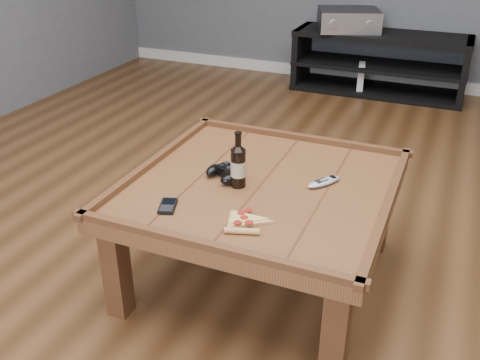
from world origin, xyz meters
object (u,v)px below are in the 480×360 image
at_px(beer_bottle, 238,165).
at_px(smartphone, 168,206).
at_px(remote_control, 324,182).
at_px(game_controller, 225,173).
at_px(av_receiver, 349,20).
at_px(media_console, 379,64).
at_px(pizza_slice, 244,221).
at_px(coffee_table, 261,197).
at_px(game_console, 361,80).

distance_m(beer_bottle, smartphone, 0.32).
bearing_deg(remote_control, smartphone, -106.06).
distance_m(game_controller, av_receiver, 2.76).
bearing_deg(smartphone, media_console, 66.37).
distance_m(beer_bottle, pizza_slice, 0.29).
bearing_deg(coffee_table, game_controller, -174.35).
relative_size(pizza_slice, remote_control, 1.52).
bearing_deg(media_console, smartphone, -94.59).
xyz_separation_m(media_console, pizza_slice, (0.05, -3.05, 0.21)).
bearing_deg(remote_control, coffee_table, -124.78).
bearing_deg(coffee_table, game_console, 92.63).
relative_size(coffee_table, smartphone, 8.82).
bearing_deg(game_console, smartphone, -102.06).
height_order(pizza_slice, smartphone, pizza_slice).
relative_size(media_console, pizza_slice, 5.81).
xyz_separation_m(pizza_slice, av_receiver, (-0.33, 3.04, 0.13)).
bearing_deg(media_console, coffee_table, -90.00).
height_order(smartphone, remote_control, remote_control).
xyz_separation_m(media_console, remote_control, (0.23, -2.66, 0.22)).
bearing_deg(beer_bottle, coffee_table, 34.69).
relative_size(coffee_table, media_console, 0.74).
height_order(beer_bottle, smartphone, beer_bottle).
xyz_separation_m(media_console, smartphone, (-0.25, -3.06, 0.21)).
relative_size(game_controller, smartphone, 1.47).
distance_m(pizza_slice, av_receiver, 3.06).
relative_size(coffee_table, game_controller, 6.01).
height_order(media_console, smartphone, media_console).
relative_size(coffee_table, game_console, 4.08).
relative_size(beer_bottle, remote_control, 1.41).
bearing_deg(beer_bottle, av_receiver, 94.24).
distance_m(coffee_table, beer_bottle, 0.18).
bearing_deg(coffee_table, pizza_slice, -80.88).
bearing_deg(coffee_table, media_console, 90.00).
height_order(game_controller, av_receiver, av_receiver).
bearing_deg(game_console, beer_bottle, -98.74).
distance_m(pizza_slice, remote_control, 0.42).
bearing_deg(game_controller, media_console, 111.28).
xyz_separation_m(smartphone, remote_control, (0.47, 0.40, 0.00)).
distance_m(remote_control, game_console, 2.63).
xyz_separation_m(game_controller, av_receiver, (-0.13, 2.76, 0.11)).
height_order(pizza_slice, remote_control, remote_control).
relative_size(smartphone, av_receiver, 0.20).
distance_m(smartphone, av_receiver, 3.05).
height_order(beer_bottle, remote_control, beer_bottle).
bearing_deg(smartphone, pizza_slice, -17.11).
distance_m(media_console, smartphone, 3.07).
height_order(coffee_table, game_console, coffee_table).
bearing_deg(media_console, beer_bottle, -91.57).
bearing_deg(pizza_slice, remote_control, 47.67).
bearing_deg(pizza_slice, media_console, 73.47).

